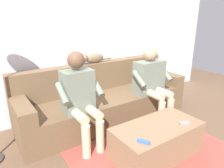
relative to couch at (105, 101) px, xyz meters
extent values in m
plane|color=brown|center=(0.00, 0.75, -0.29)|extent=(8.00, 8.00, 0.00)
cube|color=silver|center=(0.00, -0.50, 1.09)|extent=(5.58, 0.06, 2.77)
cube|color=brown|center=(0.00, 0.15, -0.09)|extent=(2.20, 0.62, 0.40)
cube|color=brown|center=(0.00, -0.25, 0.13)|extent=(2.58, 0.18, 0.84)
cube|color=brown|center=(-1.19, 0.15, 0.00)|extent=(0.19, 0.62, 0.58)
cube|color=brown|center=(1.19, 0.15, 0.00)|extent=(0.19, 0.62, 0.58)
cube|color=#8C6B4C|center=(0.00, 1.11, -0.10)|extent=(1.01, 0.52, 0.38)
cube|color=slate|center=(-0.58, 0.33, 0.36)|extent=(0.46, 0.24, 0.50)
sphere|color=tan|center=(-0.58, 0.33, 0.73)|extent=(0.20, 0.20, 0.20)
cylinder|color=#C6B793|center=(-0.67, 0.52, 0.16)|extent=(0.11, 0.37, 0.11)
cylinder|color=#C6B793|center=(-0.49, 0.52, 0.16)|extent=(0.11, 0.37, 0.11)
cylinder|color=#C6B793|center=(-0.67, 0.71, -0.09)|extent=(0.10, 0.10, 0.40)
cylinder|color=#C6B793|center=(-0.49, 0.71, -0.09)|extent=(0.10, 0.10, 0.40)
cylinder|color=slate|center=(-0.85, 0.41, 0.40)|extent=(0.08, 0.27, 0.22)
cylinder|color=slate|center=(-0.32, 0.41, 0.40)|extent=(0.08, 0.27, 0.22)
cube|color=slate|center=(0.58, 0.34, 0.37)|extent=(0.36, 0.24, 0.53)
sphere|color=brown|center=(0.58, 0.34, 0.76)|extent=(0.20, 0.20, 0.20)
cylinder|color=#C6B793|center=(0.49, 0.51, 0.16)|extent=(0.11, 0.36, 0.11)
cylinder|color=#C6B793|center=(0.67, 0.51, 0.16)|extent=(0.11, 0.36, 0.11)
cylinder|color=#C6B793|center=(0.49, 0.69, -0.09)|extent=(0.10, 0.10, 0.40)
cylinder|color=#C6B793|center=(0.67, 0.69, -0.09)|extent=(0.10, 0.10, 0.40)
cylinder|color=slate|center=(0.36, 0.42, 0.42)|extent=(0.08, 0.27, 0.22)
cylinder|color=slate|center=(0.81, 0.42, 0.42)|extent=(0.08, 0.27, 0.22)
ellipsoid|color=#756047|center=(0.01, -0.25, 0.62)|extent=(0.31, 0.11, 0.15)
sphere|color=#756047|center=(0.19, -0.25, 0.64)|extent=(0.12, 0.12, 0.12)
cone|color=#756047|center=(0.19, -0.29, 0.69)|extent=(0.04, 0.04, 0.04)
cone|color=#756047|center=(0.19, -0.22, 0.69)|extent=(0.04, 0.04, 0.04)
cylinder|color=#756047|center=(-0.20, -0.25, 0.59)|extent=(0.18, 0.03, 0.03)
cube|color=gray|center=(-0.27, 1.25, 0.10)|extent=(0.12, 0.08, 0.02)
cube|color=#3860B7|center=(0.35, 1.26, 0.10)|extent=(0.10, 0.13, 0.03)
cube|color=#9E473D|center=(0.00, 0.99, -0.29)|extent=(1.82, 1.59, 0.01)
camera|label=1|loc=(1.54, 2.48, 1.24)|focal=32.95mm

